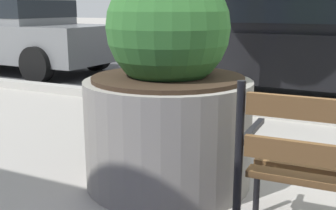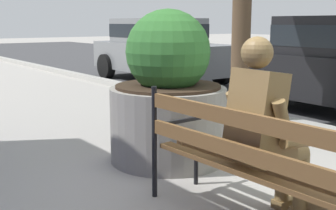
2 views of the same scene
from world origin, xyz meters
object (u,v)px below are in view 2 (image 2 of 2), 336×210
(park_bench, at_px, (248,156))
(bronze_statue_seated, at_px, (271,135))
(parked_car_grey, at_px, (160,48))
(concrete_planter, at_px, (168,98))

(park_bench, xyz_separation_m, bronze_statue_seated, (0.02, 0.21, 0.12))
(parked_car_grey, bearing_deg, bronze_statue_seated, -29.79)
(bronze_statue_seated, bearing_deg, park_bench, -94.96)
(park_bench, relative_size, concrete_planter, 1.13)
(bronze_statue_seated, xyz_separation_m, concrete_planter, (-1.65, 0.31, 0.01))
(park_bench, relative_size, parked_car_grey, 0.44)
(park_bench, distance_m, bronze_statue_seated, 0.25)
(bronze_statue_seated, bearing_deg, parked_car_grey, 150.21)
(park_bench, height_order, concrete_planter, concrete_planter)
(parked_car_grey, bearing_deg, concrete_planter, -34.70)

